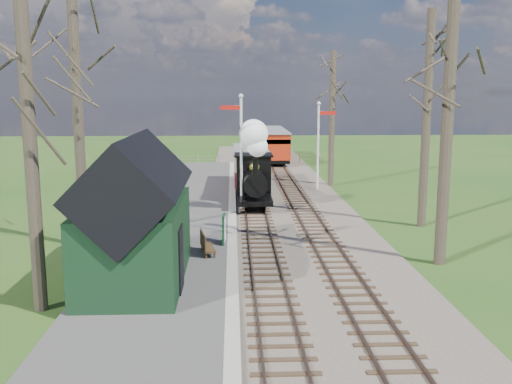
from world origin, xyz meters
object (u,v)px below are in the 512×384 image
at_px(station_shed, 136,219).
at_px(red_carriage_b, 271,141).
at_px(locomotive, 254,170).
at_px(person, 178,254).
at_px(semaphore_far, 319,139).
at_px(coach, 251,166).
at_px(sign_board, 224,229).
at_px(bench, 205,244).
at_px(semaphore_near, 240,143).
at_px(red_carriage_a, 275,146).

xyz_separation_m(station_shed, red_carriage_b, (6.90, 37.08, -0.65)).
distance_m(locomotive, person, 11.93).
xyz_separation_m(station_shed, semaphore_far, (8.67, 18.00, 1.08)).
relative_size(coach, sign_board, 6.35).
bearing_deg(locomotive, red_carriage_b, 83.99).
xyz_separation_m(semaphore_far, bench, (-6.60, -15.00, -2.76)).
relative_size(semaphore_near, semaphore_far, 1.09).
xyz_separation_m(sign_board, bench, (-0.69, -1.49, -0.21)).
relative_size(sign_board, person, 0.96).
distance_m(semaphore_far, bench, 16.61).
bearing_deg(coach, red_carriage_b, 82.10).
bearing_deg(red_carriage_b, semaphore_far, -84.69).
bearing_deg(red_carriage_a, station_shed, -102.32).
relative_size(semaphore_near, sign_board, 5.20).
bearing_deg(bench, locomotive, 76.59).
bearing_deg(sign_board, red_carriage_a, 81.33).
distance_m(semaphore_far, person, 18.88).
bearing_deg(sign_board, station_shed, -121.62).
relative_size(station_shed, semaphore_near, 1.01).
bearing_deg(person, station_shed, 108.62).
distance_m(station_shed, red_carriage_a, 32.33).
bearing_deg(bench, semaphore_near, 80.81).
bearing_deg(locomotive, semaphore_near, -159.67).
bearing_deg(station_shed, sign_board, 58.38).
height_order(semaphore_near, bench, semaphore_near).
height_order(red_carriage_b, person, red_carriage_b).
height_order(station_shed, red_carriage_a, station_shed).
bearing_deg(bench, station_shed, -124.60).
distance_m(sign_board, person, 3.97).
distance_m(locomotive, red_carriage_b, 24.94).
relative_size(locomotive, sign_board, 3.97).
bearing_deg(station_shed, locomotive, 70.77).
xyz_separation_m(station_shed, red_carriage_a, (6.90, 31.58, -0.65)).
distance_m(coach, person, 17.80).
relative_size(station_shed, coach, 0.83).
height_order(semaphore_near, locomotive, semaphore_near).
distance_m(semaphore_far, locomotive, 7.30).
distance_m(semaphore_far, red_carriage_b, 19.23).
bearing_deg(coach, person, -99.86).
distance_m(bench, person, 2.34).
height_order(semaphore_far, person, semaphore_far).
bearing_deg(locomotive, semaphore_far, 52.52).
height_order(bench, person, person).
bearing_deg(red_carriage_a, coach, -101.12).
height_order(red_carriage_b, bench, red_carriage_b).
relative_size(semaphore_near, bench, 4.13).
bearing_deg(semaphore_far, coach, 175.45).
bearing_deg(semaphore_near, sign_board, -95.80).
bearing_deg(locomotive, red_carriage_a, 82.29).
bearing_deg(locomotive, coach, 89.89).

